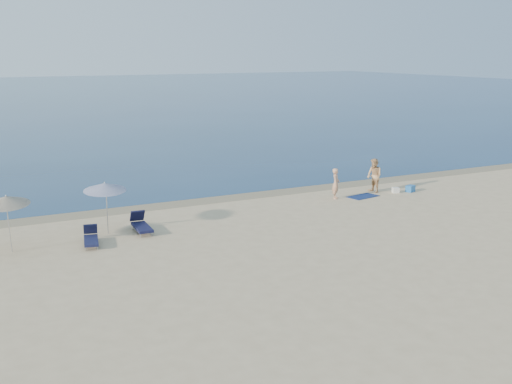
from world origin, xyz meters
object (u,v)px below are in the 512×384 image
blue_cooler (410,189)px  umbrella_near (105,187)px  person_right (374,176)px  person_left (336,184)px

blue_cooler → umbrella_near: bearing=160.4°
person_right → blue_cooler: 2.14m
person_right → umbrella_near: (-14.72, -1.24, 1.07)m
blue_cooler → person_left: bearing=152.8°
umbrella_near → blue_cooler: bearing=14.6°
person_right → umbrella_near: bearing=-87.1°
umbrella_near → person_right: bearing=17.8°
person_left → person_right: bearing=-42.2°
person_left → umbrella_near: bearing=135.9°
person_left → blue_cooler: bearing=-54.6°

